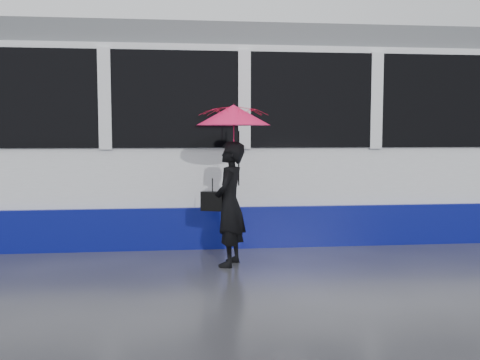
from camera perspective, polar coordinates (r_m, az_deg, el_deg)
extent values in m
plane|color=#29292D|center=(6.88, 4.05, -9.40)|extent=(90.00, 90.00, 0.00)
cube|color=#3F3D38|center=(8.59, 1.93, -6.43)|extent=(34.00, 0.07, 0.02)
cube|color=#3F3D38|center=(9.99, 0.76, -4.81)|extent=(34.00, 0.07, 0.02)
cube|color=white|center=(9.08, -9.93, 3.75)|extent=(24.00, 2.40, 2.95)
cube|color=navy|center=(9.18, -9.81, -3.86)|extent=(24.00, 2.56, 0.62)
cube|color=black|center=(9.09, -9.99, 8.00)|extent=(23.00, 2.48, 1.40)
cube|color=#585C60|center=(9.19, -10.08, 14.08)|extent=(23.60, 2.20, 0.35)
imported|color=black|center=(6.88, -1.11, -2.57)|extent=(0.56, 0.68, 1.61)
imported|color=#E5136F|center=(6.83, -0.70, 4.85)|extent=(1.13, 1.14, 0.80)
cone|color=#E5136F|center=(6.83, -0.71, 6.95)|extent=(1.21, 1.21, 0.26)
cylinder|color=black|center=(6.84, -0.71, 8.21)|extent=(0.01, 0.01, 0.06)
cylinder|color=black|center=(6.86, -0.13, 2.34)|extent=(0.02, 0.02, 0.70)
cube|color=black|center=(6.88, -2.95, -2.26)|extent=(0.31, 0.22, 0.25)
cylinder|color=black|center=(6.86, -2.96, -0.48)|extent=(0.01, 0.01, 0.18)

